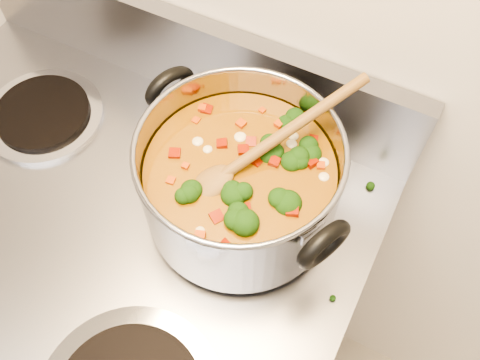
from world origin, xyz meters
name	(u,v)px	position (x,y,z in m)	size (l,w,h in m)	color
electric_range	(134,325)	(-0.06, 1.16, 0.47)	(0.79, 0.71, 1.08)	gray
stockpot	(240,181)	(0.13, 1.31, 1.01)	(0.33, 0.27, 0.16)	gray
wooden_spoon	(251,156)	(0.13, 1.32, 1.06)	(0.17, 0.25, 0.10)	brown
cooktop_crumbs	(211,160)	(0.04, 1.36, 0.92)	(0.29, 0.32, 0.01)	black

